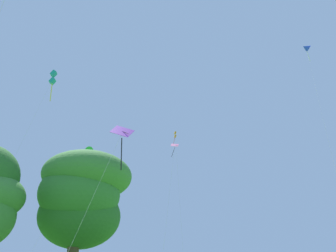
{
  "coord_description": "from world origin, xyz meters",
  "views": [
    {
      "loc": [
        -2.16,
        -4.71,
        1.41
      ],
      "look_at": [
        -7.41,
        28.11,
        16.26
      ],
      "focal_mm": 36.59,
      "sensor_mm": 36.0,
      "label": 1
    }
  ],
  "objects_px": {
    "kite_teal_box": "(53,79)",
    "tree_left_oak": "(82,196)",
    "kite_blue_delta": "(306,48)",
    "kite_orange_box": "(175,138)",
    "kite_pink_low": "(173,155)",
    "kite_green_small": "(87,150)",
    "kite_purple_streamer": "(121,140)"
  },
  "relations": [
    {
      "from": "kite_purple_streamer",
      "to": "kite_blue_delta",
      "type": "bearing_deg",
      "value": 43.43
    },
    {
      "from": "kite_teal_box",
      "to": "tree_left_oak",
      "type": "bearing_deg",
      "value": -42.3
    },
    {
      "from": "kite_blue_delta",
      "to": "tree_left_oak",
      "type": "bearing_deg",
      "value": -145.76
    },
    {
      "from": "kite_pink_low",
      "to": "kite_purple_streamer",
      "type": "bearing_deg",
      "value": -92.91
    },
    {
      "from": "kite_blue_delta",
      "to": "kite_teal_box",
      "type": "height_order",
      "value": "kite_blue_delta"
    },
    {
      "from": "kite_teal_box",
      "to": "tree_left_oak",
      "type": "height_order",
      "value": "kite_teal_box"
    },
    {
      "from": "kite_green_small",
      "to": "kite_orange_box",
      "type": "bearing_deg",
      "value": -3.61
    },
    {
      "from": "tree_left_oak",
      "to": "kite_green_small",
      "type": "bearing_deg",
      "value": 113.14
    },
    {
      "from": "kite_green_small",
      "to": "kite_purple_streamer",
      "type": "bearing_deg",
      "value": -61.94
    },
    {
      "from": "kite_pink_low",
      "to": "kite_orange_box",
      "type": "bearing_deg",
      "value": 92.73
    },
    {
      "from": "kite_pink_low",
      "to": "kite_teal_box",
      "type": "height_order",
      "value": "kite_teal_box"
    },
    {
      "from": "kite_pink_low",
      "to": "kite_teal_box",
      "type": "relative_size",
      "value": 0.73
    },
    {
      "from": "kite_blue_delta",
      "to": "kite_pink_low",
      "type": "bearing_deg",
      "value": 175.87
    },
    {
      "from": "kite_orange_box",
      "to": "tree_left_oak",
      "type": "bearing_deg",
      "value": -102.62
    },
    {
      "from": "kite_orange_box",
      "to": "tree_left_oak",
      "type": "xyz_separation_m",
      "value": [
        -4.36,
        -19.49,
        -12.15
      ]
    },
    {
      "from": "tree_left_oak",
      "to": "kite_orange_box",
      "type": "bearing_deg",
      "value": 77.38
    },
    {
      "from": "kite_teal_box",
      "to": "kite_pink_low",
      "type": "bearing_deg",
      "value": 34.4
    },
    {
      "from": "kite_pink_low",
      "to": "kite_orange_box",
      "type": "xyz_separation_m",
      "value": [
        -0.14,
        2.98,
        3.5
      ]
    },
    {
      "from": "kite_blue_delta",
      "to": "kite_green_small",
      "type": "distance_m",
      "value": 33.2
    },
    {
      "from": "kite_pink_low",
      "to": "tree_left_oak",
      "type": "bearing_deg",
      "value": -105.27
    },
    {
      "from": "kite_orange_box",
      "to": "tree_left_oak",
      "type": "distance_m",
      "value": 23.38
    },
    {
      "from": "kite_purple_streamer",
      "to": "kite_green_small",
      "type": "xyz_separation_m",
      "value": [
        -12.22,
        22.91,
        8.17
      ]
    },
    {
      "from": "kite_blue_delta",
      "to": "tree_left_oak",
      "type": "xyz_separation_m",
      "value": [
        -22.36,
        -15.22,
        -22.06
      ]
    },
    {
      "from": "kite_blue_delta",
      "to": "kite_teal_box",
      "type": "relative_size",
      "value": 1.25
    },
    {
      "from": "kite_purple_streamer",
      "to": "kite_teal_box",
      "type": "xyz_separation_m",
      "value": [
        -11.95,
        10.26,
        12.49
      ]
    },
    {
      "from": "kite_blue_delta",
      "to": "kite_green_small",
      "type": "bearing_deg",
      "value": 170.67
    },
    {
      "from": "kite_teal_box",
      "to": "kite_orange_box",
      "type": "xyz_separation_m",
      "value": [
        12.78,
        11.83,
        -3.6
      ]
    },
    {
      "from": "kite_green_small",
      "to": "tree_left_oak",
      "type": "bearing_deg",
      "value": -66.86
    },
    {
      "from": "kite_teal_box",
      "to": "kite_orange_box",
      "type": "bearing_deg",
      "value": 42.79
    },
    {
      "from": "kite_blue_delta",
      "to": "tree_left_oak",
      "type": "distance_m",
      "value": 34.9
    },
    {
      "from": "kite_blue_delta",
      "to": "tree_left_oak",
      "type": "relative_size",
      "value": 2.91
    },
    {
      "from": "kite_purple_streamer",
      "to": "tree_left_oak",
      "type": "height_order",
      "value": "kite_purple_streamer"
    }
  ]
}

